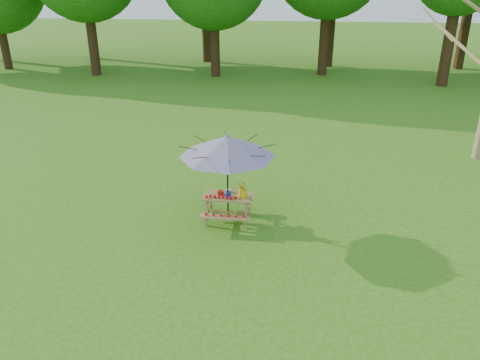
# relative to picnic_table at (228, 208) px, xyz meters

# --- Properties ---
(ground) EXTENTS (120.00, 120.00, 0.00)m
(ground) POSITION_rel_picnic_table_xyz_m (-0.69, -4.33, -0.33)
(ground) COLOR #3E6E15
(ground) RESTS_ON ground
(picnic_table) EXTENTS (1.20, 1.32, 0.67)m
(picnic_table) POSITION_rel_picnic_table_xyz_m (0.00, 0.00, 0.00)
(picnic_table) COLOR olive
(picnic_table) RESTS_ON ground
(patio_umbrella) EXTENTS (2.68, 2.68, 2.26)m
(patio_umbrella) POSITION_rel_picnic_table_xyz_m (0.00, 0.00, 1.62)
(patio_umbrella) COLOR black
(patio_umbrella) RESTS_ON ground
(produce_bins) EXTENTS (0.33, 0.37, 0.13)m
(produce_bins) POSITION_rel_picnic_table_xyz_m (-0.06, 0.04, 0.40)
(produce_bins) COLOR red
(produce_bins) RESTS_ON picnic_table
(tomatoes_row) EXTENTS (0.77, 0.13, 0.07)m
(tomatoes_row) POSITION_rel_picnic_table_xyz_m (-0.15, -0.18, 0.38)
(tomatoes_row) COLOR red
(tomatoes_row) RESTS_ON picnic_table
(flower_bucket) EXTENTS (0.33, 0.31, 0.42)m
(flower_bucket) POSITION_rel_picnic_table_xyz_m (0.38, -0.02, 0.57)
(flower_bucket) COLOR yellow
(flower_bucket) RESTS_ON picnic_table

